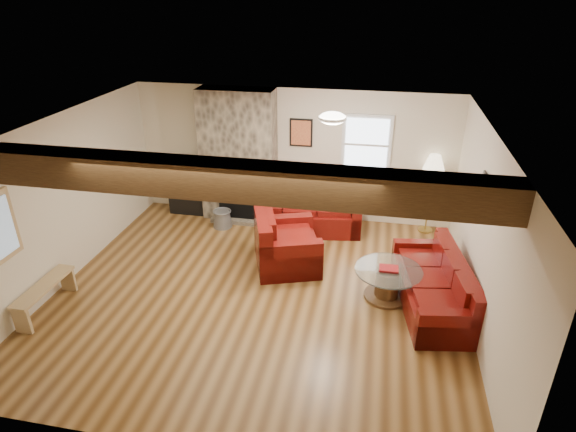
% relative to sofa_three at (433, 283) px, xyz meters
% --- Properties ---
extents(room, '(8.00, 8.00, 8.00)m').
position_rel_sofa_three_xyz_m(room, '(-2.48, -0.19, 0.87)').
color(room, '#5A3817').
rests_on(room, ground).
extents(floor, '(6.00, 6.00, 0.00)m').
position_rel_sofa_three_xyz_m(floor, '(-2.48, -0.19, -0.38)').
color(floor, '#5A3817').
rests_on(floor, ground).
extents(oak_beam, '(6.00, 0.36, 0.38)m').
position_rel_sofa_three_xyz_m(oak_beam, '(-2.48, -1.44, 1.93)').
color(oak_beam, '#331F0F').
rests_on(oak_beam, room).
extents(chimney_breast, '(1.40, 0.67, 2.50)m').
position_rel_sofa_three_xyz_m(chimney_breast, '(-3.48, 2.30, 0.84)').
color(chimney_breast, '#3D362F').
rests_on(chimney_breast, floor).
extents(back_window, '(0.90, 0.08, 1.10)m').
position_rel_sofa_three_xyz_m(back_window, '(-1.13, 2.52, 1.17)').
color(back_window, silver).
rests_on(back_window, room).
extents(ceiling_dome, '(0.40, 0.40, 0.18)m').
position_rel_sofa_three_xyz_m(ceiling_dome, '(-1.58, 0.71, 2.06)').
color(ceiling_dome, white).
rests_on(ceiling_dome, room).
extents(artwork_back, '(0.42, 0.06, 0.52)m').
position_rel_sofa_three_xyz_m(artwork_back, '(-2.33, 2.52, 1.32)').
color(artwork_back, black).
rests_on(artwork_back, room).
extents(artwork_right, '(0.06, 0.55, 0.42)m').
position_rel_sofa_three_xyz_m(artwork_right, '(0.48, 0.11, 1.37)').
color(artwork_right, black).
rests_on(artwork_right, room).
extents(sofa_three, '(1.12, 2.06, 0.76)m').
position_rel_sofa_three_xyz_m(sofa_three, '(0.00, 0.00, 0.00)').
color(sofa_three, '#420409').
rests_on(sofa_three, floor).
extents(loveseat, '(1.71, 1.15, 0.84)m').
position_rel_sofa_three_xyz_m(loveseat, '(-1.94, 2.04, 0.04)').
color(loveseat, '#420409').
rests_on(loveseat, floor).
extents(armchair_red, '(1.29, 1.37, 0.90)m').
position_rel_sofa_three_xyz_m(armchair_red, '(-2.23, 0.69, 0.07)').
color(armchair_red, '#420409').
rests_on(armchair_red, floor).
extents(coffee_table, '(0.97, 0.97, 0.51)m').
position_rel_sofa_three_xyz_m(coffee_table, '(-0.62, 0.07, -0.14)').
color(coffee_table, '#452716').
rests_on(coffee_table, floor).
extents(tv_cabinet, '(1.07, 0.43, 0.53)m').
position_rel_sofa_three_xyz_m(tv_cabinet, '(-4.38, 2.34, -0.11)').
color(tv_cabinet, black).
rests_on(tv_cabinet, floor).
extents(television, '(0.88, 0.11, 0.50)m').
position_rel_sofa_three_xyz_m(television, '(-4.38, 2.34, 0.41)').
color(television, black).
rests_on(television, tv_cabinet).
extents(floor_lamp, '(0.38, 0.38, 1.48)m').
position_rel_sofa_three_xyz_m(floor_lamp, '(0.07, 2.36, 0.89)').
color(floor_lamp, '#AE9348').
rests_on(floor_lamp, floor).
extents(pine_bench, '(0.26, 1.10, 0.41)m').
position_rel_sofa_three_xyz_m(pine_bench, '(-5.31, -1.17, -0.17)').
color(pine_bench, tan).
rests_on(pine_bench, floor).
extents(coal_bucket, '(0.36, 0.36, 0.34)m').
position_rel_sofa_three_xyz_m(coal_bucket, '(-3.70, 1.79, -0.21)').
color(coal_bucket, gray).
rests_on(coal_bucket, floor).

